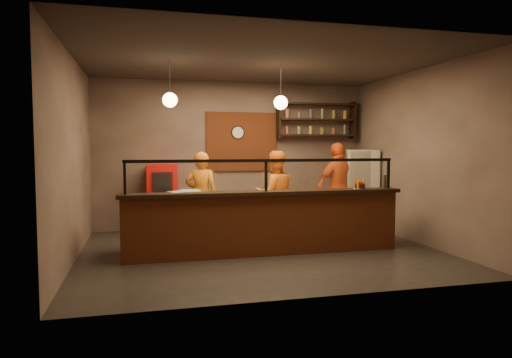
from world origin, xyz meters
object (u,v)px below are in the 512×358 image
object	(u,v)px
fridge	(358,189)
red_cooler	(163,198)
cook_mid	(275,195)
condiment_caddy	(360,186)
cook_right	(338,187)
pepper_mill	(385,181)
cook_left	(201,196)
pizza_dough	(262,196)
wall_clock	(238,133)

from	to	relation	value
fridge	red_cooler	distance (m)	4.19
cook_mid	condiment_caddy	world-z (taller)	cook_mid
cook_right	fridge	xyz separation A→B (m)	(0.55, 0.22, -0.08)
fridge	pepper_mill	bearing A→B (deg)	-96.38
condiment_caddy	cook_left	bearing A→B (deg)	150.15
cook_left	cook_right	world-z (taller)	cook_right
pizza_dough	cook_mid	bearing A→B (deg)	56.94
cook_mid	condiment_caddy	bearing A→B (deg)	128.10
wall_clock	cook_right	distance (m)	2.50
wall_clock	cook_right	xyz separation A→B (m)	(1.95, -1.05, -1.16)
cook_left	cook_right	bearing A→B (deg)	-156.49
cook_left	pizza_dough	distance (m)	1.27
cook_left	cook_right	xyz separation A→B (m)	(2.93, 0.26, 0.09)
fridge	condiment_caddy	world-z (taller)	fridge
red_cooler	condiment_caddy	world-z (taller)	red_cooler
pepper_mill	fridge	bearing A→B (deg)	77.77
red_cooler	cook_mid	bearing A→B (deg)	-23.98
pepper_mill	red_cooler	bearing A→B (deg)	147.73
fridge	condiment_caddy	xyz separation A→B (m)	(-0.93, -1.94, 0.25)
cook_right	pizza_dough	world-z (taller)	cook_right
cook_mid	red_cooler	xyz separation A→B (m)	(-2.09, 1.14, -0.14)
cook_mid	pizza_dough	size ratio (longest dim) A/B	3.32
red_cooler	pizza_dough	size ratio (longest dim) A/B	2.79
pizza_dough	fridge	bearing A→B (deg)	27.37
cook_left	pizza_dough	world-z (taller)	cook_left
wall_clock	cook_left	xyz separation A→B (m)	(-0.98, -1.31, -1.25)
cook_mid	red_cooler	bearing A→B (deg)	-31.08
pizza_dough	cook_left	bearing A→B (deg)	139.42
pepper_mill	cook_mid	bearing A→B (deg)	143.45
fridge	cook_right	bearing A→B (deg)	-152.71
pizza_dough	condiment_caddy	bearing A→B (deg)	-21.89
cook_mid	red_cooler	world-z (taller)	cook_mid
wall_clock	red_cooler	world-z (taller)	wall_clock
cook_left	pepper_mill	size ratio (longest dim) A/B	7.42
pizza_dough	condiment_caddy	world-z (taller)	condiment_caddy
pepper_mill	wall_clock	bearing A→B (deg)	128.06
cook_left	pepper_mill	world-z (taller)	cook_left
wall_clock	cook_left	size ratio (longest dim) A/B	0.18
cook_left	condiment_caddy	size ratio (longest dim) A/B	10.45
cook_right	fridge	distance (m)	0.60
cook_left	pepper_mill	xyz separation A→B (m)	(3.08, -1.37, 0.33)
wall_clock	red_cooler	bearing A→B (deg)	-169.40
cook_left	red_cooler	bearing A→B (deg)	-37.32
cook_right	pizza_dough	size ratio (longest dim) A/B	3.64
fridge	pizza_dough	bearing A→B (deg)	-146.78
cook_mid	pepper_mill	bearing A→B (deg)	140.92
pepper_mill	pizza_dough	bearing A→B (deg)	165.52
condiment_caddy	pepper_mill	world-z (taller)	pepper_mill
wall_clock	fridge	bearing A→B (deg)	-18.50
fridge	condiment_caddy	bearing A→B (deg)	-109.72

